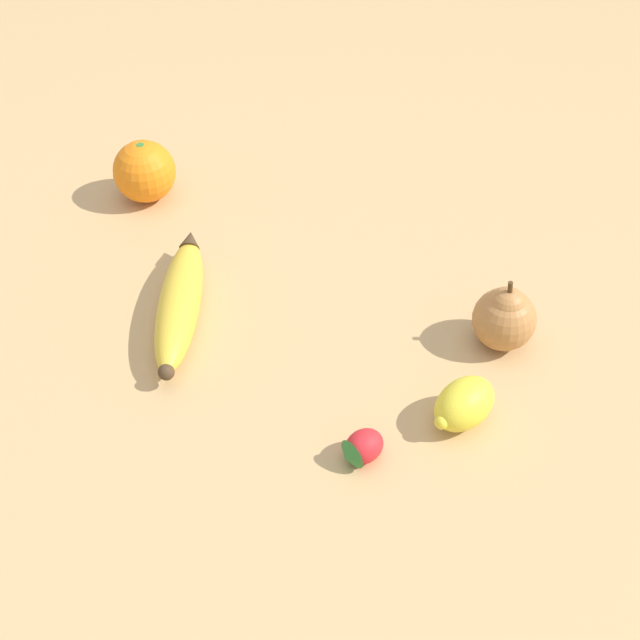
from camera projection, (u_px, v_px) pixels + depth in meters
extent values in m
plane|color=tan|center=(278.00, 347.00, 0.95)|extent=(3.00, 3.00, 0.00)
ellipsoid|color=gold|center=(180.00, 303.00, 0.97)|extent=(0.21, 0.09, 0.04)
cone|color=#47331E|center=(190.00, 240.00, 1.03)|extent=(0.03, 0.03, 0.03)
sphere|color=#47331E|center=(166.00, 372.00, 0.89)|extent=(0.02, 0.02, 0.02)
sphere|color=orange|center=(144.00, 171.00, 1.12)|extent=(0.08, 0.08, 0.08)
cylinder|color=#337A33|center=(140.00, 146.00, 1.09)|extent=(0.01, 0.01, 0.00)
sphere|color=#B2753D|center=(504.00, 319.00, 0.93)|extent=(0.07, 0.07, 0.07)
sphere|color=#B2753D|center=(507.00, 306.00, 0.92)|extent=(0.04, 0.04, 0.04)
cylinder|color=#4C3319|center=(510.00, 288.00, 0.90)|extent=(0.01, 0.01, 0.02)
ellipsoid|color=red|center=(364.00, 446.00, 0.83)|extent=(0.05, 0.05, 0.03)
cone|color=#337A33|center=(348.00, 457.00, 0.82)|extent=(0.02, 0.03, 0.03)
ellipsoid|color=yellow|center=(464.00, 404.00, 0.86)|extent=(0.08, 0.08, 0.05)
sphere|color=yellow|center=(442.00, 422.00, 0.84)|extent=(0.01, 0.01, 0.01)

